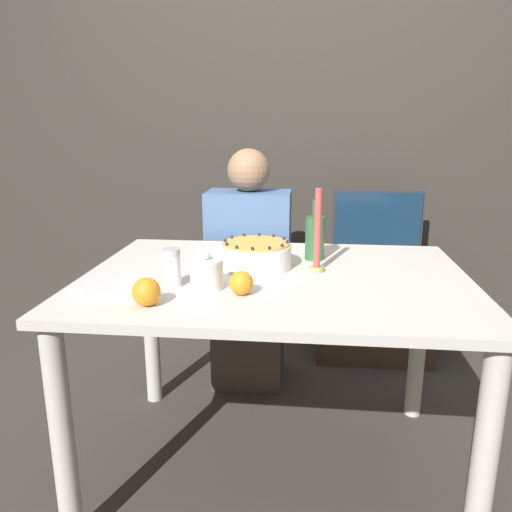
{
  "coord_description": "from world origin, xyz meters",
  "views": [
    {
      "loc": [
        0.11,
        -1.66,
        1.28
      ],
      "look_at": [
        -0.08,
        0.09,
        0.82
      ],
      "focal_mm": 35.0,
      "sensor_mm": 36.0,
      "label": 1
    }
  ],
  "objects_px": {
    "candle": "(317,238)",
    "person_man_blue_shirt": "(249,284)",
    "bottle": "(315,237)",
    "tv_monitor": "(377,222)",
    "sugar_bowl": "(207,274)",
    "cake": "(256,255)",
    "sugar_shaker": "(172,267)"
  },
  "relations": [
    {
      "from": "cake",
      "to": "sugar_bowl",
      "type": "distance_m",
      "value": 0.29
    },
    {
      "from": "cake",
      "to": "sugar_shaker",
      "type": "height_order",
      "value": "sugar_shaker"
    },
    {
      "from": "cake",
      "to": "sugar_shaker",
      "type": "bearing_deg",
      "value": -134.95
    },
    {
      "from": "bottle",
      "to": "cake",
      "type": "bearing_deg",
      "value": -147.51
    },
    {
      "from": "tv_monitor",
      "to": "cake",
      "type": "bearing_deg",
      "value": -119.12
    },
    {
      "from": "candle",
      "to": "person_man_blue_shirt",
      "type": "distance_m",
      "value": 0.81
    },
    {
      "from": "sugar_bowl",
      "to": "candle",
      "type": "distance_m",
      "value": 0.42
    },
    {
      "from": "sugar_bowl",
      "to": "sugar_shaker",
      "type": "relative_size",
      "value": 0.96
    },
    {
      "from": "sugar_bowl",
      "to": "tv_monitor",
      "type": "bearing_deg",
      "value": 61.36
    },
    {
      "from": "sugar_bowl",
      "to": "candle",
      "type": "bearing_deg",
      "value": 32.95
    },
    {
      "from": "candle",
      "to": "tv_monitor",
      "type": "relative_size",
      "value": 0.61
    },
    {
      "from": "cake",
      "to": "person_man_blue_shirt",
      "type": "bearing_deg",
      "value": 99.37
    },
    {
      "from": "cake",
      "to": "bottle",
      "type": "relative_size",
      "value": 1.1
    },
    {
      "from": "person_man_blue_shirt",
      "to": "bottle",
      "type": "bearing_deg",
      "value": 123.91
    },
    {
      "from": "person_man_blue_shirt",
      "to": "tv_monitor",
      "type": "relative_size",
      "value": 2.4
    },
    {
      "from": "person_man_blue_shirt",
      "to": "tv_monitor",
      "type": "bearing_deg",
      "value": -148.0
    },
    {
      "from": "sugar_shaker",
      "to": "candle",
      "type": "bearing_deg",
      "value": 24.64
    },
    {
      "from": "bottle",
      "to": "tv_monitor",
      "type": "bearing_deg",
      "value": 68.16
    },
    {
      "from": "bottle",
      "to": "tv_monitor",
      "type": "height_order",
      "value": "bottle"
    },
    {
      "from": "cake",
      "to": "candle",
      "type": "bearing_deg",
      "value": -8.45
    },
    {
      "from": "cake",
      "to": "person_man_blue_shirt",
      "type": "xyz_separation_m",
      "value": [
        -0.1,
        0.6,
        -0.31
      ]
    },
    {
      "from": "sugar_bowl",
      "to": "sugar_shaker",
      "type": "distance_m",
      "value": 0.12
    },
    {
      "from": "candle",
      "to": "bottle",
      "type": "xyz_separation_m",
      "value": [
        -0.01,
        0.17,
        -0.03
      ]
    },
    {
      "from": "sugar_shaker",
      "to": "bottle",
      "type": "height_order",
      "value": "bottle"
    },
    {
      "from": "bottle",
      "to": "tv_monitor",
      "type": "xyz_separation_m",
      "value": [
        0.35,
        0.88,
        -0.11
      ]
    },
    {
      "from": "candle",
      "to": "tv_monitor",
      "type": "bearing_deg",
      "value": 71.7
    },
    {
      "from": "sugar_shaker",
      "to": "bottle",
      "type": "distance_m",
      "value": 0.6
    },
    {
      "from": "sugar_shaker",
      "to": "candle",
      "type": "distance_m",
      "value": 0.51
    },
    {
      "from": "tv_monitor",
      "to": "sugar_bowl",
      "type": "bearing_deg",
      "value": -118.64
    },
    {
      "from": "sugar_bowl",
      "to": "tv_monitor",
      "type": "distance_m",
      "value": 1.45
    },
    {
      "from": "candle",
      "to": "sugar_bowl",
      "type": "bearing_deg",
      "value": -147.05
    },
    {
      "from": "sugar_bowl",
      "to": "person_man_blue_shirt",
      "type": "bearing_deg",
      "value": 87.92
    }
  ]
}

